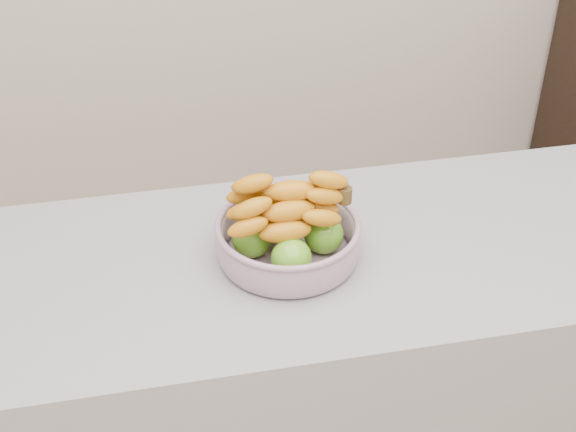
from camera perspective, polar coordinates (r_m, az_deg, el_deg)
The scene contains 2 objects.
counter at distance 1.94m, azimuth 2.76°, elevation -13.12°, with size 2.00×0.60×0.90m, color gray.
fruit_bowl at distance 1.58m, azimuth -0.01°, elevation -1.31°, with size 0.29×0.29×0.18m.
Camera 1 is at (-0.35, -0.72, 1.89)m, focal length 50.00 mm.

